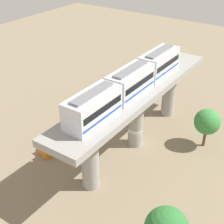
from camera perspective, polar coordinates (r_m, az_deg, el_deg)
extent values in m
plane|color=#84755B|center=(43.21, 4.02, -5.53)|extent=(120.00, 120.00, 0.00)
cylinder|color=#999691|center=(34.86, -3.84, -8.23)|extent=(1.90, 1.90, 7.24)
cylinder|color=#999691|center=(41.18, 4.20, -1.47)|extent=(1.90, 1.90, 7.24)
cylinder|color=#999691|center=(48.50, 9.92, 3.41)|extent=(1.90, 1.90, 7.24)
cube|color=#999691|center=(39.20, 4.42, 3.52)|extent=(5.20, 28.85, 0.80)
cube|color=silver|center=(31.99, -3.39, 0.74)|extent=(2.60, 6.60, 3.00)
cube|color=black|center=(31.86, -3.40, 1.13)|extent=(2.64, 6.07, 0.70)
cube|color=#1947B2|center=(32.37, -3.35, -0.41)|extent=(2.64, 6.34, 0.24)
cube|color=slate|center=(31.21, -3.48, 3.32)|extent=(1.10, 5.61, 0.24)
cube|color=silver|center=(37.05, 3.20, 5.16)|extent=(2.60, 6.60, 3.00)
cube|color=black|center=(36.95, 3.21, 5.51)|extent=(2.64, 6.07, 0.70)
cube|color=#1947B2|center=(37.38, 3.16, 4.12)|extent=(2.64, 6.34, 0.24)
cube|color=slate|center=(36.39, 3.27, 7.46)|extent=(1.10, 5.61, 0.24)
cube|color=silver|center=(42.65, 8.18, 8.42)|extent=(2.60, 6.60, 3.00)
cube|color=black|center=(42.56, 8.21, 8.74)|extent=(2.64, 6.07, 0.70)
cube|color=#1947B2|center=(42.94, 8.11, 7.50)|extent=(2.64, 6.34, 0.24)
cube|color=slate|center=(42.08, 8.35, 10.47)|extent=(1.10, 5.61, 0.24)
cube|color=red|center=(46.51, -4.93, -1.93)|extent=(1.85, 4.22, 1.00)
cube|color=black|center=(46.14, -4.86, -0.93)|extent=(1.67, 2.32, 0.76)
cube|color=orange|center=(42.39, -9.78, -5.94)|extent=(2.55, 4.46, 1.00)
cube|color=black|center=(41.97, -9.75, -4.88)|extent=(2.04, 2.57, 0.76)
cube|color=#B2B5BA|center=(52.48, -4.26, 2.17)|extent=(1.82, 4.21, 1.00)
cube|color=black|center=(52.17, -4.19, 3.09)|extent=(1.65, 2.31, 0.76)
cylinder|color=brown|center=(43.69, 15.86, -4.15)|extent=(0.36, 0.36, 2.73)
sphere|color=#38843D|center=(42.48, 16.29, -1.63)|extent=(3.30, 3.30, 3.30)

